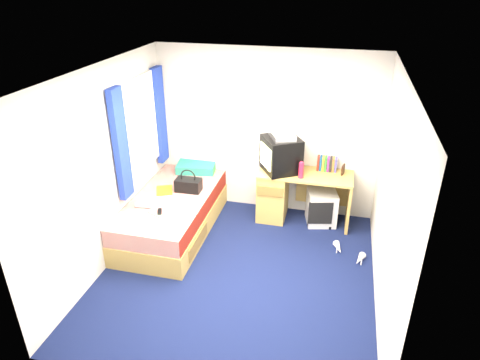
% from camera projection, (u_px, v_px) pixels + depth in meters
% --- Properties ---
extents(ground, '(3.40, 3.40, 0.00)m').
position_uv_depth(ground, '(237.00, 273.00, 5.18)').
color(ground, '#0C1438').
rests_on(ground, ground).
extents(room_shell, '(3.40, 3.40, 3.40)m').
position_uv_depth(room_shell, '(237.00, 164.00, 4.54)').
color(room_shell, white).
rests_on(room_shell, ground).
extents(bed, '(1.01, 2.00, 0.54)m').
position_uv_depth(bed, '(173.00, 214.00, 5.91)').
color(bed, tan).
rests_on(bed, ground).
extents(pillow, '(0.61, 0.44, 0.12)m').
position_uv_depth(pillow, '(196.00, 167.00, 6.50)').
color(pillow, '#176399').
rests_on(pillow, bed).
extents(desk, '(1.30, 0.55, 0.75)m').
position_uv_depth(desk, '(285.00, 193.00, 6.18)').
color(desk, tan).
rests_on(desk, ground).
extents(storage_cube, '(0.48, 0.48, 0.49)m').
position_uv_depth(storage_cube, '(321.00, 207.00, 6.11)').
color(storage_cube, silver).
rests_on(storage_cube, ground).
extents(crt_tv, '(0.65, 0.66, 0.49)m').
position_uv_depth(crt_tv, '(281.00, 154.00, 5.94)').
color(crt_tv, black).
rests_on(crt_tv, desk).
extents(vcr, '(0.43, 0.49, 0.08)m').
position_uv_depth(vcr, '(282.00, 135.00, 5.81)').
color(vcr, silver).
rests_on(vcr, crt_tv).
extents(book_row, '(0.27, 0.13, 0.20)m').
position_uv_depth(book_row, '(327.00, 164.00, 6.01)').
color(book_row, maroon).
rests_on(book_row, desk).
extents(picture_frame, '(0.05, 0.12, 0.14)m').
position_uv_depth(picture_frame, '(343.00, 170.00, 5.90)').
color(picture_frame, '#321C10').
rests_on(picture_frame, desk).
extents(pink_water_bottle, '(0.07, 0.07, 0.22)m').
position_uv_depth(pink_water_bottle, '(301.00, 171.00, 5.78)').
color(pink_water_bottle, red).
rests_on(pink_water_bottle, desk).
extents(aerosol_can, '(0.06, 0.06, 0.17)m').
position_uv_depth(aerosol_can, '(298.00, 166.00, 5.98)').
color(aerosol_can, silver).
rests_on(aerosol_can, desk).
extents(handbag, '(0.35, 0.20, 0.32)m').
position_uv_depth(handbag, '(188.00, 185.00, 5.90)').
color(handbag, black).
rests_on(handbag, bed).
extents(towel, '(0.35, 0.31, 0.10)m').
position_uv_depth(towel, '(184.00, 207.00, 5.42)').
color(towel, silver).
rests_on(towel, bed).
extents(magazine, '(0.31, 0.34, 0.01)m').
position_uv_depth(magazine, '(164.00, 190.00, 5.94)').
color(magazine, '#D5F31B').
rests_on(magazine, bed).
extents(water_bottle, '(0.21, 0.10, 0.07)m').
position_uv_depth(water_bottle, '(144.00, 205.00, 5.51)').
color(water_bottle, silver).
rests_on(water_bottle, bed).
extents(colour_swatch_fan, '(0.23, 0.15, 0.01)m').
position_uv_depth(colour_swatch_fan, '(155.00, 214.00, 5.36)').
color(colour_swatch_fan, gold).
rests_on(colour_swatch_fan, bed).
extents(remote_control, '(0.11, 0.17, 0.02)m').
position_uv_depth(remote_control, '(160.00, 212.00, 5.41)').
color(remote_control, black).
rests_on(remote_control, bed).
extents(window_assembly, '(0.11, 1.42, 1.40)m').
position_uv_depth(window_assembly, '(141.00, 128.00, 5.67)').
color(window_assembly, silver).
rests_on(window_assembly, room_shell).
extents(white_heels, '(0.42, 0.42, 0.09)m').
position_uv_depth(white_heels, '(349.00, 253.00, 5.47)').
color(white_heels, white).
rests_on(white_heels, ground).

